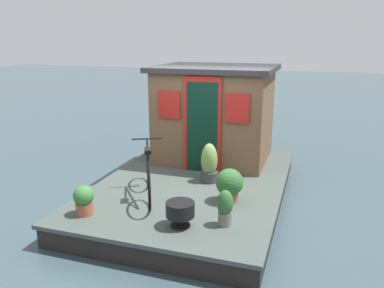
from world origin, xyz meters
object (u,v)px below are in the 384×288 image
(potted_plant_ivy, at_px, (225,207))
(potted_plant_basil, at_px, (84,200))
(houseboat_cabin, at_px, (215,113))
(charcoal_grill, at_px, (180,210))
(potted_plant_geranium, at_px, (209,165))
(bicycle, at_px, (148,173))
(potted_plant_succulent, at_px, (229,184))

(potted_plant_ivy, distance_m, potted_plant_basil, 2.02)
(potted_plant_basil, bearing_deg, houseboat_cabin, -18.36)
(potted_plant_basil, xyz_separation_m, charcoal_grill, (0.10, -1.43, 0.01))
(potted_plant_geranium, bearing_deg, houseboat_cabin, 11.18)
(bicycle, xyz_separation_m, potted_plant_ivy, (-0.58, -1.39, -0.14))
(bicycle, relative_size, potted_plant_basil, 3.57)
(potted_plant_succulent, xyz_separation_m, charcoal_grill, (-1.00, 0.44, -0.05))
(potted_plant_geranium, bearing_deg, charcoal_grill, -176.99)
(houseboat_cabin, distance_m, bicycle, 2.44)
(houseboat_cabin, distance_m, charcoal_grill, 3.23)
(potted_plant_ivy, xyz_separation_m, potted_plant_succulent, (0.79, 0.12, 0.02))
(bicycle, distance_m, charcoal_grill, 1.16)
(bicycle, distance_m, potted_plant_basil, 1.09)
(potted_plant_geranium, distance_m, potted_plant_basil, 2.28)
(potted_plant_ivy, bearing_deg, houseboat_cabin, 17.71)
(potted_plant_ivy, bearing_deg, potted_plant_basil, 98.83)
(houseboat_cabin, bearing_deg, potted_plant_ivy, -162.29)
(potted_plant_ivy, bearing_deg, potted_plant_geranium, 23.22)
(potted_plant_geranium, bearing_deg, bicycle, 142.08)
(potted_plant_basil, bearing_deg, potted_plant_succulent, -59.59)
(bicycle, distance_m, potted_plant_ivy, 1.51)
(houseboat_cabin, bearing_deg, bicycle, 168.73)
(potted_plant_basil, bearing_deg, potted_plant_geranium, -36.10)
(bicycle, relative_size, potted_plant_succulent, 2.92)
(charcoal_grill, bearing_deg, houseboat_cabin, 6.66)
(houseboat_cabin, xyz_separation_m, potted_plant_succulent, (-2.12, -0.81, -0.69))
(bicycle, relative_size, potted_plant_geranium, 2.22)
(potted_plant_succulent, bearing_deg, bicycle, 99.19)
(bicycle, bearing_deg, houseboat_cabin, -11.27)
(potted_plant_basil, bearing_deg, bicycle, -34.08)
(houseboat_cabin, relative_size, bicycle, 1.53)
(potted_plant_ivy, xyz_separation_m, potted_plant_basil, (-0.31, 2.00, -0.03))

